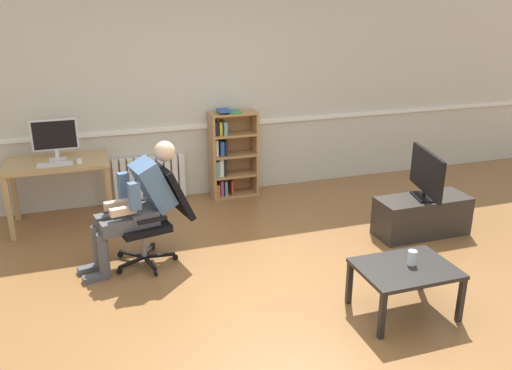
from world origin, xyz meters
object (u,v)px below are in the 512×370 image
Objects in this scene: tv_stand at (422,216)px; drinking_glass at (412,258)px; computer_mouse at (79,161)px; bookshelf at (230,155)px; tv_screen at (427,174)px; radiator at (150,179)px; computer_desk at (58,171)px; office_chair at (157,211)px; imac_monitor at (55,137)px; coffee_table at (406,272)px; keyboard at (55,164)px; person_seated at (138,203)px.

tv_stand is 8.32× the size of drinking_glass.
computer_mouse is 3.70m from drinking_glass.
bookshelf is 1.48× the size of tv_screen.
bookshelf is 1.07m from radiator.
office_chair is (0.91, -1.25, -0.12)m from computer_desk.
imac_monitor reaches higher than tv_stand.
bookshelf is 2.50m from tv_screen.
keyboard is at bearing 135.30° from coffee_table.
radiator is at bearing 157.33° from person_seated.
imac_monitor is at bearing 79.63° from tv_screen.
radiator is at bearing 16.61° from imac_monitor.
computer_desk is 1.42× the size of coffee_table.
tv_screen is at bearing 71.96° from office_chair.
computer_desk reaches higher than drinking_glass.
tv_stand is (2.70, -1.95, -0.08)m from radiator.
tv_screen reaches higher than drinking_glass.
person_seated is 2.52m from coffee_table.
coffee_table is 0.13m from drinking_glass.
computer_mouse is at bearing 133.21° from drinking_glass.
imac_monitor is 4.11m from tv_screen.
tv_stand reaches higher than coffee_table.
person_seated reaches higher than computer_desk.
tv_screen reaches higher than coffee_table.
person_seated is 2.55m from drinking_glass.
keyboard reaches higher than tv_stand.
drinking_glass is at bearing 154.55° from tv_screen.
tv_stand is (3.78, -1.42, -0.55)m from keyboard.
computer_mouse is 1.07m from radiator.
drinking_glass is at bearing -43.80° from keyboard.
bookshelf reaches higher than coffee_table.
drinking_glass is (0.06, 0.02, 0.11)m from coffee_table.
office_chair is (-1.18, -1.53, -0.03)m from bookshelf.
computer_desk is at bearing 84.96° from keyboard.
computer_mouse is 0.08× the size of person_seated.
radiator is 3.63m from drinking_glass.
bookshelf is at bearing 102.32° from drinking_glass.
radiator is (-1.03, 0.10, -0.26)m from bookshelf.
keyboard is 0.31× the size of person_seated.
radiator is 7.25× the size of drinking_glass.
bookshelf reaches higher than keyboard.
keyboard is 0.38× the size of office_chair.
coffee_table is at bearing -62.92° from radiator.
bookshelf is 2.08m from person_seated.
tv_stand is 1.31× the size of tv_screen.
tv_stand is (3.76, -1.56, -0.43)m from computer_desk.
imac_monitor is (0.01, 0.08, 0.38)m from computer_desk.
computer_mouse is 0.10× the size of tv_stand.
keyboard is 3.86m from drinking_glass.
office_chair reaches higher than computer_desk.
bookshelf reaches higher than tv_stand.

